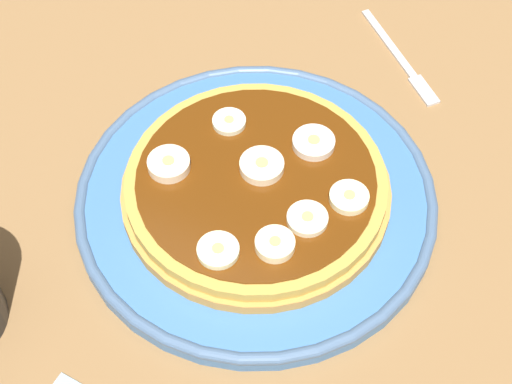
{
  "coord_description": "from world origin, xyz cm",
  "views": [
    {
      "loc": [
        31.57,
        16.26,
        50.27
      ],
      "look_at": [
        0.0,
        0.0,
        1.68
      ],
      "focal_mm": 54.93,
      "sensor_mm": 36.0,
      "label": 1
    }
  ],
  "objects_px": {
    "banana_slice_1": "(314,143)",
    "banana_slice_5": "(229,122)",
    "plate": "(256,198)",
    "banana_slice_4": "(275,245)",
    "banana_slice_3": "(169,165)",
    "banana_slice_0": "(258,165)",
    "banana_slice_2": "(218,251)",
    "fork": "(402,60)",
    "pancake_stack": "(256,186)",
    "banana_slice_6": "(349,198)",
    "banana_slice_7": "(307,219)"
  },
  "relations": [
    {
      "from": "banana_slice_2",
      "to": "banana_slice_4",
      "type": "height_order",
      "value": "banana_slice_4"
    },
    {
      "from": "pancake_stack",
      "to": "fork",
      "type": "distance_m",
      "value": 0.21
    },
    {
      "from": "plate",
      "to": "banana_slice_7",
      "type": "bearing_deg",
      "value": 70.76
    },
    {
      "from": "banana_slice_5",
      "to": "pancake_stack",
      "type": "bearing_deg",
      "value": 48.97
    },
    {
      "from": "pancake_stack",
      "to": "banana_slice_4",
      "type": "relative_size",
      "value": 7.34
    },
    {
      "from": "banana_slice_3",
      "to": "banana_slice_5",
      "type": "height_order",
      "value": "banana_slice_3"
    },
    {
      "from": "plate",
      "to": "banana_slice_7",
      "type": "relative_size",
      "value": 9.33
    },
    {
      "from": "banana_slice_6",
      "to": "pancake_stack",
      "type": "bearing_deg",
      "value": -79.82
    },
    {
      "from": "banana_slice_5",
      "to": "banana_slice_6",
      "type": "xyz_separation_m",
      "value": [
        0.03,
        0.11,
        0.0
      ]
    },
    {
      "from": "banana_slice_3",
      "to": "banana_slice_7",
      "type": "xyz_separation_m",
      "value": [
        -0.0,
        0.11,
        -0.0
      ]
    },
    {
      "from": "banana_slice_6",
      "to": "fork",
      "type": "distance_m",
      "value": 0.19
    },
    {
      "from": "plate",
      "to": "pancake_stack",
      "type": "xyz_separation_m",
      "value": [
        -0.0,
        -0.0,
        0.02
      ]
    },
    {
      "from": "banana_slice_5",
      "to": "banana_slice_7",
      "type": "bearing_deg",
      "value": 59.36
    },
    {
      "from": "banana_slice_5",
      "to": "banana_slice_0",
      "type": "bearing_deg",
      "value": 54.49
    },
    {
      "from": "fork",
      "to": "banana_slice_4",
      "type": "bearing_deg",
      "value": -1.28
    },
    {
      "from": "banana_slice_0",
      "to": "banana_slice_2",
      "type": "bearing_deg",
      "value": 7.09
    },
    {
      "from": "banana_slice_0",
      "to": "banana_slice_5",
      "type": "distance_m",
      "value": 0.05
    },
    {
      "from": "banana_slice_0",
      "to": "banana_slice_2",
      "type": "distance_m",
      "value": 0.08
    },
    {
      "from": "banana_slice_1",
      "to": "plate",
      "type": "bearing_deg",
      "value": -27.44
    },
    {
      "from": "banana_slice_4",
      "to": "banana_slice_0",
      "type": "bearing_deg",
      "value": -143.22
    },
    {
      "from": "banana_slice_2",
      "to": "banana_slice_3",
      "type": "relative_size",
      "value": 0.93
    },
    {
      "from": "banana_slice_6",
      "to": "banana_slice_5",
      "type": "bearing_deg",
      "value": -102.46
    },
    {
      "from": "banana_slice_7",
      "to": "banana_slice_2",
      "type": "bearing_deg",
      "value": -39.96
    },
    {
      "from": "plate",
      "to": "banana_slice_0",
      "type": "distance_m",
      "value": 0.03
    },
    {
      "from": "banana_slice_3",
      "to": "banana_slice_7",
      "type": "relative_size",
      "value": 1.08
    },
    {
      "from": "banana_slice_6",
      "to": "banana_slice_1",
      "type": "bearing_deg",
      "value": -128.18
    },
    {
      "from": "banana_slice_1",
      "to": "banana_slice_5",
      "type": "xyz_separation_m",
      "value": [
        0.01,
        -0.07,
        -0.0
      ]
    },
    {
      "from": "plate",
      "to": "fork",
      "type": "bearing_deg",
      "value": 167.24
    },
    {
      "from": "pancake_stack",
      "to": "banana_slice_3",
      "type": "xyz_separation_m",
      "value": [
        0.02,
        -0.06,
        0.01
      ]
    },
    {
      "from": "banana_slice_2",
      "to": "fork",
      "type": "height_order",
      "value": "banana_slice_2"
    },
    {
      "from": "banana_slice_5",
      "to": "banana_slice_4",
      "type": "bearing_deg",
      "value": 43.93
    },
    {
      "from": "banana_slice_3",
      "to": "banana_slice_2",
      "type": "bearing_deg",
      "value": 54.77
    },
    {
      "from": "pancake_stack",
      "to": "banana_slice_7",
      "type": "relative_size",
      "value": 6.96
    },
    {
      "from": "banana_slice_1",
      "to": "banana_slice_5",
      "type": "relative_size",
      "value": 1.24
    },
    {
      "from": "banana_slice_1",
      "to": "banana_slice_7",
      "type": "relative_size",
      "value": 1.1
    },
    {
      "from": "banana_slice_5",
      "to": "banana_slice_1",
      "type": "bearing_deg",
      "value": 98.48
    },
    {
      "from": "banana_slice_4",
      "to": "banana_slice_5",
      "type": "distance_m",
      "value": 0.12
    },
    {
      "from": "plate",
      "to": "banana_slice_3",
      "type": "xyz_separation_m",
      "value": [
        0.02,
        -0.06,
        0.03
      ]
    },
    {
      "from": "banana_slice_0",
      "to": "banana_slice_7",
      "type": "distance_m",
      "value": 0.06
    },
    {
      "from": "banana_slice_4",
      "to": "banana_slice_5",
      "type": "xyz_separation_m",
      "value": [
        -0.09,
        -0.08,
        -0.0
      ]
    },
    {
      "from": "plate",
      "to": "banana_slice_4",
      "type": "height_order",
      "value": "banana_slice_4"
    },
    {
      "from": "pancake_stack",
      "to": "banana_slice_4",
      "type": "xyz_separation_m",
      "value": [
        0.05,
        0.04,
        0.01
      ]
    },
    {
      "from": "banana_slice_5",
      "to": "banana_slice_7",
      "type": "xyz_separation_m",
      "value": [
        0.06,
        0.09,
        0.0
      ]
    },
    {
      "from": "pancake_stack",
      "to": "banana_slice_0",
      "type": "distance_m",
      "value": 0.02
    },
    {
      "from": "banana_slice_2",
      "to": "banana_slice_7",
      "type": "xyz_separation_m",
      "value": [
        -0.05,
        0.04,
        0.0
      ]
    },
    {
      "from": "plate",
      "to": "banana_slice_5",
      "type": "relative_size",
      "value": 10.54
    },
    {
      "from": "banana_slice_2",
      "to": "banana_slice_6",
      "type": "xyz_separation_m",
      "value": [
        -0.08,
        0.06,
        0.0
      ]
    },
    {
      "from": "banana_slice_6",
      "to": "banana_slice_0",
      "type": "bearing_deg",
      "value": -87.28
    },
    {
      "from": "banana_slice_5",
      "to": "banana_slice_6",
      "type": "distance_m",
      "value": 0.12
    },
    {
      "from": "banana_slice_3",
      "to": "banana_slice_0",
      "type": "bearing_deg",
      "value": 117.49
    }
  ]
}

